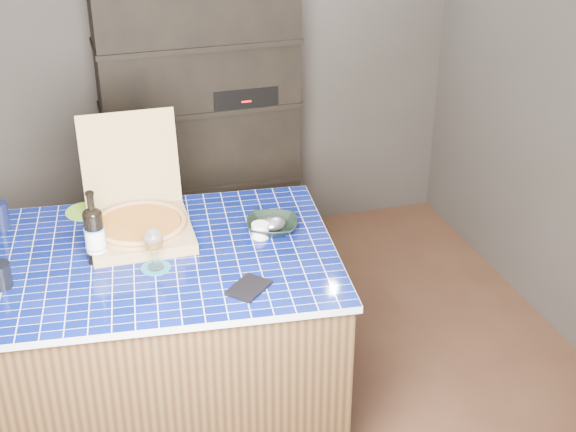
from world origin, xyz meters
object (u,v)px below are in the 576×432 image
object	(u,v)px
mead_bottle	(95,235)
pizza_box	(139,221)
kitchen_island	(143,346)
bowl	(272,226)
dvd_case	(249,288)
wine_glass	(153,242)

from	to	relation	value
mead_bottle	pizza_box	bearing A→B (deg)	41.98
kitchen_island	mead_bottle	size ratio (longest dim) A/B	5.66
kitchen_island	bowl	bearing A→B (deg)	10.01
kitchen_island	bowl	distance (m)	0.82
kitchen_island	mead_bottle	bearing A→B (deg)	-174.51
kitchen_island	dvd_case	bearing A→B (deg)	-37.79
dvd_case	pizza_box	bearing A→B (deg)	168.17
pizza_box	dvd_case	size ratio (longest dim) A/B	3.19
pizza_box	mead_bottle	size ratio (longest dim) A/B	1.68
kitchen_island	dvd_case	distance (m)	0.76
pizza_box	bowl	world-z (taller)	pizza_box
mead_bottle	bowl	distance (m)	0.80
wine_glass	dvd_case	world-z (taller)	wine_glass
wine_glass	dvd_case	size ratio (longest dim) A/B	1.04
dvd_case	mead_bottle	bearing A→B (deg)	-168.61
mead_bottle	wine_glass	distance (m)	0.27
dvd_case	wine_glass	bearing A→B (deg)	-171.88
kitchen_island	pizza_box	size ratio (longest dim) A/B	3.36
wine_glass	dvd_case	bearing A→B (deg)	-38.97
bowl	mead_bottle	bearing A→B (deg)	-177.32
pizza_box	wine_glass	world-z (taller)	pizza_box
pizza_box	dvd_case	bearing A→B (deg)	-57.71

